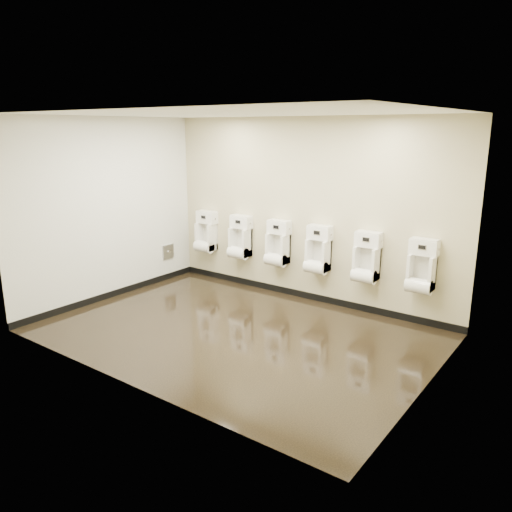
{
  "coord_description": "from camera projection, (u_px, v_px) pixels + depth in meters",
  "views": [
    {
      "loc": [
        3.85,
        -4.8,
        2.63
      ],
      "look_at": [
        -0.07,
        0.55,
        0.92
      ],
      "focal_mm": 35.0,
      "sensor_mm": 36.0,
      "label": 1
    }
  ],
  "objects": [
    {
      "name": "urinal_4",
      "position": [
        366.0,
        261.0,
        7.06
      ],
      "size": [
        0.38,
        0.29,
        0.71
      ],
      "color": "white",
      "rests_on": "back_wall"
    },
    {
      "name": "urinal_2",
      "position": [
        278.0,
        247.0,
        7.92
      ],
      "size": [
        0.38,
        0.29,
        0.71
      ],
      "color": "white",
      "rests_on": "back_wall"
    },
    {
      "name": "left_wall",
      "position": [
        108.0,
        210.0,
        7.69
      ],
      "size": [
        0.02,
        3.5,
        2.8
      ],
      "primitive_type": "cube",
      "color": "#C0B88F",
      "rests_on": "ground"
    },
    {
      "name": "right_wall",
      "position": [
        436.0,
        259.0,
        4.83
      ],
      "size": [
        0.02,
        3.5,
        2.8
      ],
      "primitive_type": "cube",
      "color": "#C0B88F",
      "rests_on": "ground"
    },
    {
      "name": "urinal_1",
      "position": [
        240.0,
        240.0,
        8.36
      ],
      "size": [
        0.38,
        0.29,
        0.71
      ],
      "color": "white",
      "rests_on": "back_wall"
    },
    {
      "name": "ground",
      "position": [
        236.0,
        332.0,
        6.61
      ],
      "size": [
        5.0,
        3.5,
        0.0
      ],
      "primitive_type": "cube",
      "color": "black",
      "rests_on": "ground"
    },
    {
      "name": "tile_overlay_left",
      "position": [
        108.0,
        210.0,
        7.69
      ],
      "size": [
        0.01,
        3.5,
        2.8
      ],
      "primitive_type": "cube",
      "color": "white",
      "rests_on": "ground"
    },
    {
      "name": "urinal_5",
      "position": [
        421.0,
        270.0,
        6.61
      ],
      "size": [
        0.38,
        0.29,
        0.71
      ],
      "color": "white",
      "rests_on": "back_wall"
    },
    {
      "name": "access_panel",
      "position": [
        168.0,
        252.0,
        8.84
      ],
      "size": [
        0.04,
        0.25,
        0.25
      ],
      "color": "#9E9EA3",
      "rests_on": "left_wall"
    },
    {
      "name": "back_wall",
      "position": [
        306.0,
        211.0,
        7.63
      ],
      "size": [
        5.0,
        0.02,
        2.8
      ],
      "primitive_type": "cube",
      "color": "#C0B88F",
      "rests_on": "ground"
    },
    {
      "name": "ceiling",
      "position": [
        233.0,
        113.0,
        5.91
      ],
      "size": [
        5.0,
        3.5,
        0.0
      ],
      "primitive_type": "cube",
      "color": "white"
    },
    {
      "name": "urinal_0",
      "position": [
        206.0,
        235.0,
        8.8
      ],
      "size": [
        0.38,
        0.29,
        0.71
      ],
      "color": "white",
      "rests_on": "back_wall"
    },
    {
      "name": "skirting_left",
      "position": [
        115.0,
        293.0,
        8.02
      ],
      "size": [
        0.02,
        3.5,
        0.1
      ],
      "primitive_type": "cube",
      "color": "black",
      "rests_on": "ground"
    },
    {
      "name": "front_wall",
      "position": [
        123.0,
        257.0,
        4.89
      ],
      "size": [
        5.0,
        0.02,
        2.8
      ],
      "primitive_type": "cube",
      "color": "#C0B88F",
      "rests_on": "ground"
    },
    {
      "name": "urinal_3",
      "position": [
        318.0,
        253.0,
        7.51
      ],
      "size": [
        0.38,
        0.29,
        0.71
      ],
      "color": "white",
      "rests_on": "back_wall"
    },
    {
      "name": "skirting_back",
      "position": [
        303.0,
        294.0,
        7.95
      ],
      "size": [
        5.0,
        0.02,
        0.1
      ],
      "primitive_type": "cube",
      "color": "black",
      "rests_on": "ground"
    }
  ]
}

